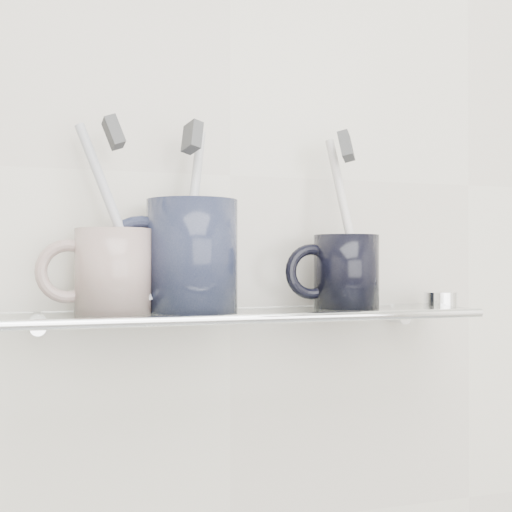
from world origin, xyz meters
name	(u,v)px	position (x,y,z in m)	size (l,w,h in m)	color
wall_back	(230,175)	(0.00, 1.10, 1.25)	(2.50, 2.50, 0.00)	beige
shelf_glass	(247,315)	(0.00, 1.04, 1.10)	(0.50, 0.12, 0.01)	silver
shelf_rail	(265,319)	(0.00, 0.98, 1.10)	(0.01, 0.01, 0.50)	silver
bracket_left	(37,327)	(-0.21, 1.09, 1.09)	(0.02, 0.02, 0.03)	silver
bracket_right	(399,317)	(0.21, 1.09, 1.09)	(0.02, 0.02, 0.03)	silver
mug_left	(113,271)	(-0.14, 1.04, 1.14)	(0.08, 0.08, 0.08)	silver
mug_left_handle	(68,271)	(-0.18, 1.04, 1.14)	(0.06, 0.06, 0.01)	silver
toothbrush_left	(114,212)	(-0.14, 1.04, 1.20)	(0.01, 0.01, 0.19)	#ACAFB9
bristles_left	(114,132)	(-0.14, 1.04, 1.28)	(0.01, 0.02, 0.03)	#3F4042
mug_center	(192,256)	(-0.06, 1.04, 1.16)	(0.09, 0.09, 0.12)	black
mug_center_handle	(141,256)	(-0.11, 1.04, 1.16)	(0.08, 0.08, 0.01)	black
toothbrush_center	(192,214)	(-0.06, 1.04, 1.20)	(0.01, 0.01, 0.19)	silver
bristles_center	(192,137)	(-0.06, 1.04, 1.28)	(0.01, 0.02, 0.03)	#3F4042
mug_right	(346,272)	(0.12, 1.04, 1.14)	(0.07, 0.07, 0.08)	black
mug_right_handle	(311,272)	(0.08, 1.04, 1.14)	(0.06, 0.06, 0.01)	black
toothbrush_right	(346,218)	(0.12, 1.04, 1.20)	(0.01, 0.01, 0.19)	silver
bristles_right	(346,146)	(0.12, 1.04, 1.28)	(0.01, 0.02, 0.03)	#3F4042
chrome_cap	(441,299)	(0.24, 1.04, 1.11)	(0.04, 0.04, 0.02)	silver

